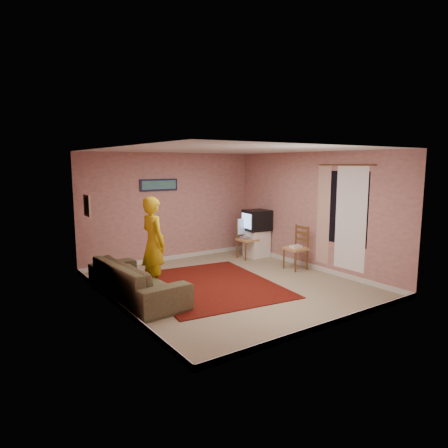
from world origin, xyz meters
TOP-DOWN VIEW (x-y plane):
  - ground at (0.00, 0.00)m, footprint 5.00×5.00m
  - wall_back at (0.00, 2.50)m, footprint 4.50×0.02m
  - wall_front at (0.00, -2.50)m, footprint 4.50×0.02m
  - wall_left at (-2.25, 0.00)m, footprint 0.02×5.00m
  - wall_right at (2.25, 0.00)m, footprint 0.02×5.00m
  - ceiling at (0.00, 0.00)m, footprint 4.50×5.00m
  - baseboard_back at (0.00, 2.49)m, footprint 4.50×0.02m
  - baseboard_front at (0.00, -2.49)m, footprint 4.50×0.02m
  - baseboard_left at (-2.24, 0.00)m, footprint 0.02×5.00m
  - baseboard_right at (2.24, 0.00)m, footprint 0.02×5.00m
  - window at (2.24, -0.90)m, footprint 0.01×1.10m
  - curtain_sheer at (2.23, -1.05)m, footprint 0.01×0.75m
  - curtain_floral at (2.21, -0.35)m, footprint 0.01×0.35m
  - curtain_rod at (2.20, -0.90)m, footprint 0.02×1.40m
  - picture_back at (-0.30, 2.47)m, footprint 0.95×0.04m
  - picture_left at (-2.22, 1.60)m, footprint 0.04×0.38m
  - area_rug at (-0.33, 0.20)m, footprint 2.72×3.23m
  - tv_cabinet at (1.95, 1.58)m, footprint 0.53×0.48m
  - crt_tv at (1.94, 1.58)m, footprint 0.67×0.61m
  - chair_a at (1.63, 1.54)m, footprint 0.45×0.43m
  - dvd_player at (1.63, 1.54)m, footprint 0.36×0.26m
  - blue_throw at (1.63, 1.73)m, footprint 0.37×0.05m
  - chair_b at (1.89, 0.12)m, footprint 0.42×0.44m
  - game_console at (1.89, 0.12)m, footprint 0.25×0.19m
  - sofa at (-1.80, 0.28)m, footprint 1.05×2.33m
  - person at (-1.31, 0.60)m, footprint 0.47×0.67m

SIDE VIEW (x-z plane):
  - ground at x=0.00m, z-range 0.00..0.00m
  - area_rug at x=-0.33m, z-range 0.00..0.02m
  - baseboard_back at x=0.00m, z-range 0.00..0.10m
  - baseboard_front at x=0.00m, z-range 0.00..0.10m
  - baseboard_left at x=-2.24m, z-range 0.00..0.10m
  - baseboard_right at x=2.24m, z-range 0.00..0.10m
  - sofa at x=-1.80m, z-range 0.00..0.66m
  - tv_cabinet at x=1.95m, z-range 0.00..0.68m
  - game_console at x=1.89m, z-range 0.50..0.55m
  - dvd_player at x=1.63m, z-range 0.50..0.56m
  - chair_b at x=1.89m, z-range 0.33..0.86m
  - chair_a at x=1.63m, z-range 0.33..0.86m
  - blue_throw at x=1.63m, z-range 0.59..0.98m
  - person at x=-1.31m, z-range 0.00..1.75m
  - crt_tv at x=1.94m, z-range 0.68..1.20m
  - curtain_sheer at x=2.23m, z-range 0.20..2.30m
  - curtain_floral at x=2.21m, z-range 0.20..2.30m
  - wall_back at x=0.00m, z-range 0.00..2.60m
  - wall_front at x=0.00m, z-range 0.00..2.60m
  - wall_left at x=-2.25m, z-range 0.00..2.60m
  - wall_right at x=2.25m, z-range 0.00..2.60m
  - window at x=2.24m, z-range 0.70..2.20m
  - picture_left at x=-2.22m, z-range 1.34..1.76m
  - picture_back at x=-0.30m, z-range 1.71..1.99m
  - curtain_rod at x=2.20m, z-range 2.31..2.33m
  - ceiling at x=0.00m, z-range 2.59..2.61m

